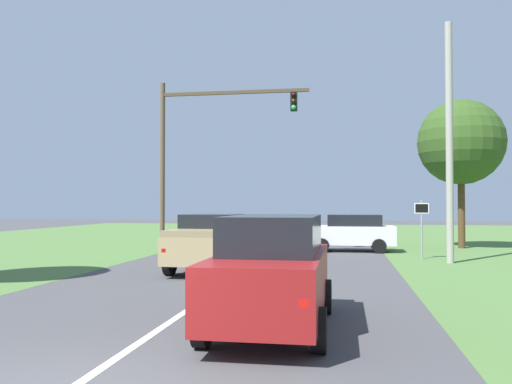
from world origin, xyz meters
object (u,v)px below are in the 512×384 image
at_px(traffic_light, 198,140).
at_px(crossing_suv_far, 351,232).
at_px(pickup_truck_lead, 213,242).
at_px(utility_pole_right, 449,142).
at_px(oak_tree_right, 461,143).
at_px(red_suv_near, 273,270).
at_px(keep_moving_sign, 422,221).

xyz_separation_m(traffic_light, crossing_suv_far, (7.49, 1.09, -4.56)).
bearing_deg(crossing_suv_far, pickup_truck_lead, -119.63).
height_order(crossing_suv_far, utility_pole_right, utility_pole_right).
height_order(traffic_light, oak_tree_right, traffic_light).
distance_m(red_suv_near, traffic_light, 17.15).
bearing_deg(utility_pole_right, keep_moving_sign, 120.79).
bearing_deg(keep_moving_sign, pickup_truck_lead, -145.63).
bearing_deg(oak_tree_right, traffic_light, -163.64).
relative_size(pickup_truck_lead, utility_pole_right, 0.56).
bearing_deg(utility_pole_right, crossing_suv_far, 129.12).
height_order(traffic_light, keep_moving_sign, traffic_light).
bearing_deg(pickup_truck_lead, utility_pole_right, 23.95).
bearing_deg(red_suv_near, keep_moving_sign, 71.24).
bearing_deg(oak_tree_right, keep_moving_sign, -115.44).
bearing_deg(red_suv_near, traffic_light, 110.67).
bearing_deg(traffic_light, utility_pole_right, -17.56).
distance_m(keep_moving_sign, crossing_suv_far, 4.37).
relative_size(oak_tree_right, utility_pole_right, 0.82).
distance_m(traffic_light, crossing_suv_far, 8.84).
distance_m(pickup_truck_lead, oak_tree_right, 16.13).
xyz_separation_m(red_suv_near, traffic_light, (-5.85, 15.50, 4.42)).
relative_size(pickup_truck_lead, traffic_light, 0.64).
relative_size(red_suv_near, utility_pole_right, 0.51).
height_order(pickup_truck_lead, oak_tree_right, oak_tree_right).
bearing_deg(utility_pole_right, traffic_light, 162.44).
distance_m(traffic_light, keep_moving_sign, 11.31).
relative_size(red_suv_near, crossing_suv_far, 1.13).
relative_size(traffic_light, keep_moving_sign, 3.38).
height_order(red_suv_near, traffic_light, traffic_light).
distance_m(pickup_truck_lead, traffic_light, 9.06).
bearing_deg(pickup_truck_lead, crossing_suv_far, 60.37).
distance_m(pickup_truck_lead, keep_moving_sign, 9.39).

